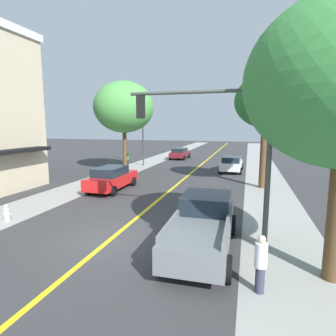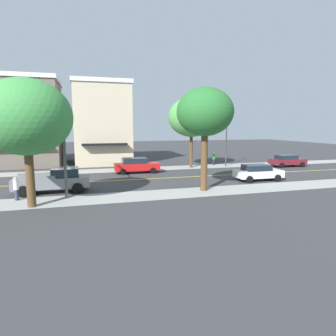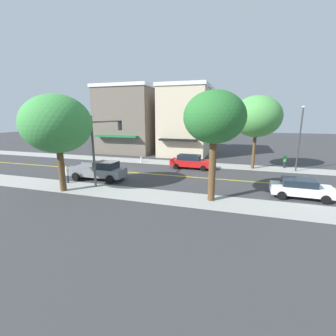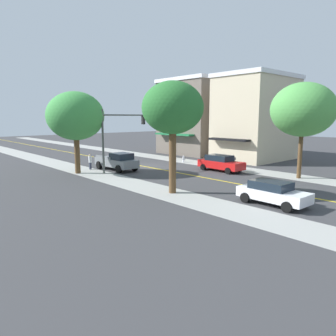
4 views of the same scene
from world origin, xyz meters
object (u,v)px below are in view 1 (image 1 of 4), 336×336
Objects in this scene: street_lamp at (143,126)px; red_sedan_left_curb at (112,178)px; pedestrian_white_shirt at (261,263)px; street_tree_left_far at (124,107)px; grey_pickup_truck at (203,224)px; white_sedan_right_curb at (231,164)px; parking_meter at (95,175)px; maroon_sedan_left_curb at (180,153)px; fire_hydrant at (7,213)px; pedestrian_green_shirt at (127,158)px; street_tree_right_corner at (266,102)px; traffic_light_mast at (222,133)px.

street_lamp is 1.50× the size of red_sedan_left_curb.
red_sedan_left_curb is at bearing -79.47° from street_lamp.
street_tree_left_far is at bearing -162.86° from pedestrian_white_shirt.
white_sedan_right_curb is at bearing -0.85° from grey_pickup_truck.
maroon_sedan_left_curb is at bearing 84.22° from parking_meter.
fire_hydrant is at bearing -88.63° from street_lamp.
pedestrian_green_shirt is (-11.09, 0.69, 0.07)m from white_sedan_right_curb.
grey_pickup_truck is 21.37m from pedestrian_green_shirt.
pedestrian_green_shirt is at bearing -164.95° from pedestrian_white_shirt.
maroon_sedan_left_curb is 30.01m from pedestrian_white_shirt.
pedestrian_white_shirt is at bearing 15.06° from pedestrian_green_shirt.
parking_meter is at bearing -5.82° from pedestrian_green_shirt.
traffic_light_mast is at bearing -101.26° from street_tree_right_corner.
grey_pickup_truck is 3.42× the size of pedestrian_white_shirt.
white_sedan_right_curb is 2.70× the size of pedestrian_green_shirt.
white_sedan_right_curb is (9.02, 9.51, -0.09)m from parking_meter.
pedestrian_green_shirt is at bearing 96.27° from fire_hydrant.
street_lamp reaches higher than white_sedan_right_curb.
fire_hydrant is at bearing 177.31° from maroon_sedan_left_curb.
pedestrian_green_shirt is at bearing -56.11° from traffic_light_mast.
street_lamp is at bearing 81.56° from white_sedan_right_curb.
street_tree_left_far reaches higher than grey_pickup_truck.
street_tree_left_far is 8.35m from parking_meter.
street_lamp reaches higher than traffic_light_mast.
fire_hydrant is (0.52, -14.16, -5.63)m from street_tree_left_far.
red_sedan_left_curb is at bearing 76.32° from fire_hydrant.
traffic_light_mast is 0.86× the size of street_lamp.
white_sedan_right_curb reaches higher than parking_meter.
street_tree_left_far is 11.38m from white_sedan_right_curb.
street_tree_left_far is at bearing 92.09° from fire_hydrant.
traffic_light_mast is 10.78m from red_sedan_left_curb.
traffic_light_mast is at bearing -53.25° from street_tree_left_far.
street_lamp is at bearing 146.37° from street_tree_right_corner.
red_sedan_left_curb is (-9.95, -3.62, -5.14)m from street_tree_right_corner.
red_sedan_left_curb is at bearing 43.83° from grey_pickup_truck.
street_tree_right_corner is at bearing -157.29° from white_sedan_right_curb.
white_sedan_right_curb is 2.74× the size of pedestrian_white_shirt.
street_lamp is 1.65× the size of white_sedan_right_curb.
street_tree_left_far reaches higher than street_tree_right_corner.
street_tree_left_far reaches higher than pedestrian_green_shirt.
red_sedan_left_curb is at bearing -179.10° from maroon_sedan_left_curb.
white_sedan_right_curb is at bearing 69.14° from pedestrian_green_shirt.
street_lamp is at bearing 10.50° from red_sedan_left_curb.
pedestrian_green_shirt is (-2.07, 10.20, -0.02)m from parking_meter.
parking_meter reaches higher than fire_hydrant.
pedestrian_green_shirt is at bearing 152.40° from street_tree_right_corner.
street_tree_left_far is 15.25m from fire_hydrant.
white_sedan_right_curb is at bearing -36.41° from red_sedan_left_curb.
street_lamp is at bearing 104.57° from pedestrian_green_shirt.
traffic_light_mast is 4.79m from pedestrian_white_shirt.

